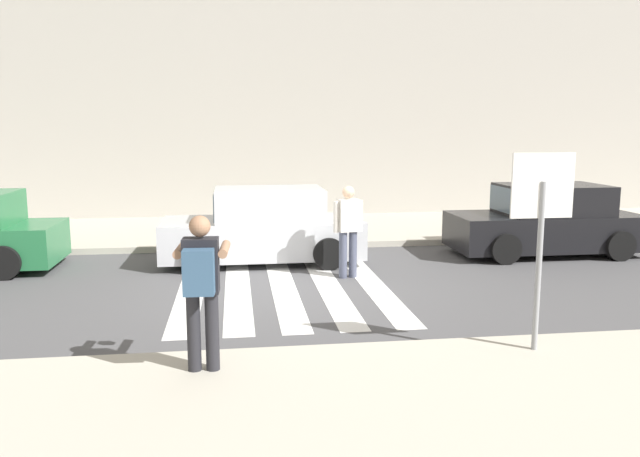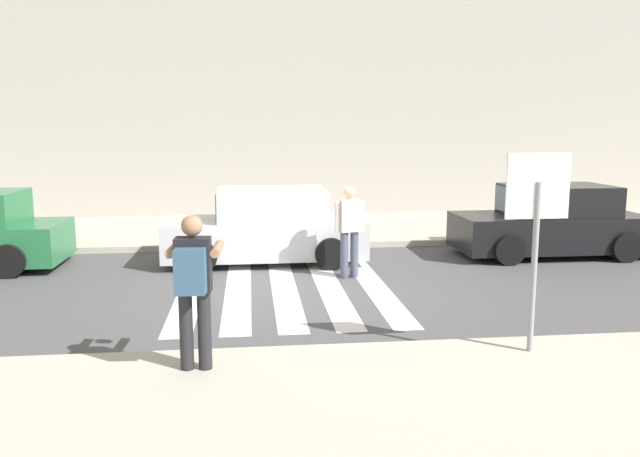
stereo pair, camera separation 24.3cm
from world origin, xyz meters
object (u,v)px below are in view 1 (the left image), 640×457
(pedestrian_crossing, at_px, (348,226))
(parked_car_silver, at_px, (264,228))
(photographer_with_backpack, at_px, (201,280))
(parked_car_black, at_px, (546,222))
(stop_sign, at_px, (541,208))

(pedestrian_crossing, bearing_deg, parked_car_silver, 133.73)
(photographer_with_backpack, relative_size, parked_car_black, 0.42)
(photographer_with_backpack, xyz_separation_m, pedestrian_crossing, (2.45, 4.60, -0.19))
(stop_sign, distance_m, parked_car_black, 6.92)
(stop_sign, relative_size, pedestrian_crossing, 1.37)
(parked_car_black, bearing_deg, photographer_with_backpack, -139.43)
(stop_sign, height_order, parked_car_black, stop_sign)
(stop_sign, relative_size, parked_car_black, 0.58)
(photographer_with_backpack, relative_size, pedestrian_crossing, 1.00)
(photographer_with_backpack, xyz_separation_m, parked_car_black, (7.18, 6.15, -0.44))
(pedestrian_crossing, height_order, parked_car_black, pedestrian_crossing)
(pedestrian_crossing, xyz_separation_m, parked_car_silver, (-1.48, 1.55, -0.25))
(parked_car_silver, bearing_deg, photographer_with_backpack, -98.97)
(stop_sign, distance_m, parked_car_silver, 6.78)
(stop_sign, xyz_separation_m, photographer_with_backpack, (-3.93, -0.16, -0.69))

